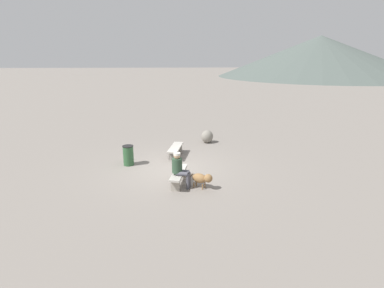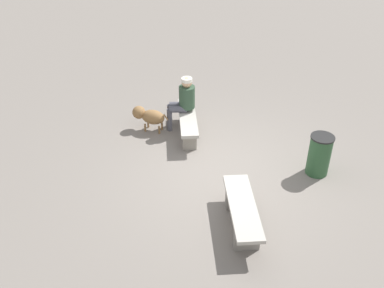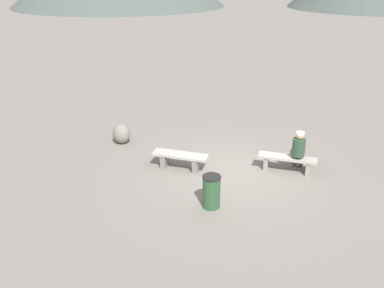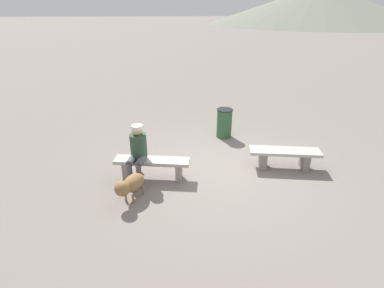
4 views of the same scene
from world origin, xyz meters
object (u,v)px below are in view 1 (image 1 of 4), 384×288
at_px(bench_right, 179,175).
at_px(boulder, 207,137).
at_px(bench_left, 176,150).
at_px(seated_person, 179,167).
at_px(dog, 202,178).
at_px(trash_bin, 128,155).

height_order(bench_right, boulder, boulder).
height_order(bench_left, seated_person, seated_person).
bearing_deg(seated_person, bench_left, -162.86).
height_order(seated_person, dog, seated_person).
relative_size(dog, boulder, 1.11).
bearing_deg(bench_right, seated_person, 16.05).
bearing_deg(boulder, bench_left, -37.67).
height_order(bench_left, trash_bin, trash_bin).
relative_size(bench_left, trash_bin, 1.99).
bearing_deg(boulder, seated_person, -15.74).
distance_m(bench_right, seated_person, 0.50).
bearing_deg(trash_bin, dog, 49.01).
relative_size(bench_left, dog, 2.24).
distance_m(trash_bin, boulder, 4.85).
xyz_separation_m(dog, trash_bin, (-2.50, -2.88, 0.06)).
xyz_separation_m(bench_right, boulder, (-5.26, 1.59, -0.00)).
distance_m(bench_left, trash_bin, 2.22).
distance_m(bench_right, boulder, 5.49).
bearing_deg(dog, bench_left, 137.32).
relative_size(seated_person, boulder, 1.87).
height_order(seated_person, boulder, seated_person).
bearing_deg(seated_person, bench_right, -160.58).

